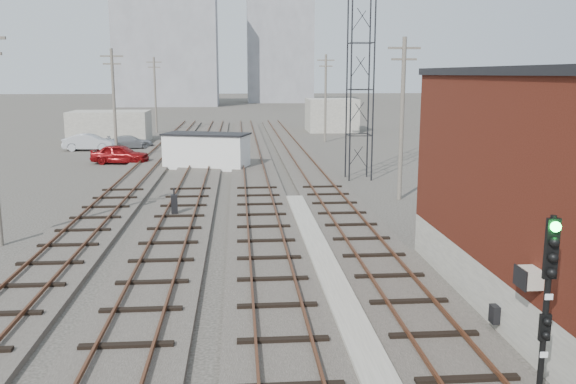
{
  "coord_description": "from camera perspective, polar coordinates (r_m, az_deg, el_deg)",
  "views": [
    {
      "loc": [
        -2.58,
        -5.33,
        7.02
      ],
      "look_at": [
        -0.56,
        19.39,
        2.2
      ],
      "focal_mm": 38.0,
      "sensor_mm": 36.0,
      "label": 1
    }
  ],
  "objects": [
    {
      "name": "shed_left",
      "position": [
        66.91,
        -16.31,
        5.91
      ],
      "size": [
        8.0,
        5.0,
        3.2
      ],
      "primitive_type": "cube",
      "color": "gray",
      "rests_on": "ground"
    },
    {
      "name": "car_silver",
      "position": [
        59.7,
        -18.07,
        4.46
      ],
      "size": [
        4.8,
        1.85,
        1.56
      ],
      "primitive_type": "imported",
      "rotation": [
        0.0,
        0.0,
        1.53
      ],
      "color": "#B5B8BD",
      "rests_on": "ground"
    },
    {
      "name": "apartment_left",
      "position": [
        141.4,
        -11.26,
        14.02
      ],
      "size": [
        22.0,
        14.0,
        30.0
      ],
      "primitive_type": "cube",
      "color": "gray",
      "rests_on": "ground"
    },
    {
      "name": "brick_building",
      "position": [
        20.33,
        25.13,
        0.35
      ],
      "size": [
        6.54,
        12.2,
        7.22
      ],
      "color": "gray",
      "rests_on": "ground"
    },
    {
      "name": "utility_pole_left_b",
      "position": [
        51.35,
        -15.97,
        8.1
      ],
      "size": [
        1.8,
        0.24,
        9.0
      ],
      "color": "#595147",
      "rests_on": "ground"
    },
    {
      "name": "signal_mast",
      "position": [
        13.74,
        23.12,
        -9.04
      ],
      "size": [
        0.4,
        0.42,
        4.24
      ],
      "color": "gray",
      "rests_on": "ground"
    },
    {
      "name": "utility_pole_right_b",
      "position": [
        64.01,
        3.53,
        8.98
      ],
      "size": [
        1.8,
        0.24,
        9.0
      ],
      "color": "#595147",
      "rests_on": "ground"
    },
    {
      "name": "track_mid_right",
      "position": [
        44.88,
        -3.24,
        2.12
      ],
      "size": [
        3.2,
        90.0,
        0.39
      ],
      "color": "#332D28",
      "rests_on": "ground"
    },
    {
      "name": "car_grey",
      "position": [
        60.36,
        -14.52,
        4.56
      ],
      "size": [
        4.54,
        2.71,
        1.23
      ],
      "primitive_type": "imported",
      "rotation": [
        0.0,
        0.0,
        1.82
      ],
      "color": "gray",
      "rests_on": "ground"
    },
    {
      "name": "lattice_tower",
      "position": [
        41.13,
        6.8,
        11.59
      ],
      "size": [
        1.6,
        1.6,
        15.0
      ],
      "color": "black",
      "rests_on": "ground"
    },
    {
      "name": "car_red",
      "position": [
        50.21,
        -15.44,
        3.45
      ],
      "size": [
        4.72,
        2.41,
        1.54
      ],
      "primitive_type": "imported",
      "rotation": [
        0.0,
        0.0,
        1.44
      ],
      "color": "maroon",
      "rests_on": "ground"
    },
    {
      "name": "shed_right",
      "position": [
        76.38,
        4.09,
        7.2
      ],
      "size": [
        6.0,
        6.0,
        4.0
      ],
      "primitive_type": "cube",
      "color": "gray",
      "rests_on": "ground"
    },
    {
      "name": "ground",
      "position": [
        65.75,
        -2.4,
        4.86
      ],
      "size": [
        320.0,
        320.0,
        0.0
      ],
      "primitive_type": "plane",
      "color": "#282621",
      "rests_on": "ground"
    },
    {
      "name": "track_left",
      "position": [
        45.4,
        -13.39,
        1.94
      ],
      "size": [
        3.2,
        90.0,
        0.39
      ],
      "color": "#332D28",
      "rests_on": "ground"
    },
    {
      "name": "apartment_right",
      "position": [
        155.8,
        -0.79,
        13.19
      ],
      "size": [
        16.0,
        12.0,
        26.0
      ],
      "primitive_type": "cube",
      "color": "gray",
      "rests_on": "ground"
    },
    {
      "name": "utility_pole_left_c",
      "position": [
        76.01,
        -12.32,
        9.07
      ],
      "size": [
        1.8,
        0.24,
        9.0
      ],
      "color": "#595147",
      "rests_on": "ground"
    },
    {
      "name": "switch_stand",
      "position": [
        30.7,
        -10.59,
        -1.18
      ],
      "size": [
        0.35,
        0.35,
        1.36
      ],
      "rotation": [
        0.0,
        0.0,
        0.13
      ],
      "color": "black",
      "rests_on": "ground"
    },
    {
      "name": "platform_curb",
      "position": [
        20.75,
        4.17,
        -8.42
      ],
      "size": [
        0.9,
        28.0,
        0.26
      ],
      "primitive_type": "cube",
      "color": "gray",
      "rests_on": "ground"
    },
    {
      "name": "utility_pole_right_a",
      "position": [
        34.61,
        10.63,
        7.13
      ],
      "size": [
        1.8,
        0.24,
        9.0
      ],
      "color": "#595147",
      "rests_on": "ground"
    },
    {
      "name": "site_trailer",
      "position": [
        46.33,
        -7.63,
        3.86
      ],
      "size": [
        6.85,
        4.54,
        2.66
      ],
      "rotation": [
        0.0,
        0.0,
        -0.31
      ],
      "color": "silver",
      "rests_on": "ground"
    },
    {
      "name": "track_mid_left",
      "position": [
        44.96,
        -8.35,
        2.03
      ],
      "size": [
        3.2,
        90.0,
        0.39
      ],
      "color": "#332D28",
      "rests_on": "ground"
    },
    {
      "name": "track_right",
      "position": [
        45.15,
        1.84,
        2.18
      ],
      "size": [
        3.2,
        90.0,
        0.39
      ],
      "color": "#332D28",
      "rests_on": "ground"
    }
  ]
}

